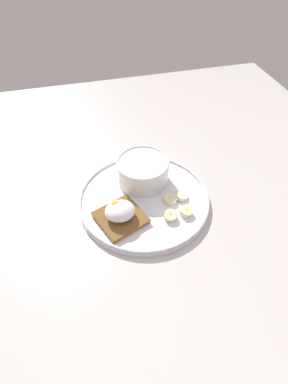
{
  "coord_description": "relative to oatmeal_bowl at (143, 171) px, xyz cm",
  "views": [
    {
      "loc": [
        -11.19,
        -43.04,
        51.33
      ],
      "look_at": [
        0.0,
        0.0,
        5.0
      ],
      "focal_mm": 28.0,
      "sensor_mm": 36.0,
      "label": 1
    }
  ],
  "objects": [
    {
      "name": "oatmeal_bowl",
      "position": [
        0.0,
        0.0,
        0.0
      ],
      "size": [
        11.83,
        11.83,
        5.69
      ],
      "color": "white",
      "rests_on": "plate"
    },
    {
      "name": "toast_slice",
      "position": [
        -7.33,
        -10.23,
        -2.27
      ],
      "size": [
        11.58,
        11.58,
        1.05
      ],
      "color": "brown",
      "rests_on": "plate"
    },
    {
      "name": "banana_slice_back",
      "position": [
        4.04,
        -7.98,
        -2.23
      ],
      "size": [
        3.56,
        3.49,
        1.43
      ],
      "color": "#F5EBBC",
      "rests_on": "plate"
    },
    {
      "name": "poached_egg",
      "position": [
        -7.38,
        -10.16,
        -0.13
      ],
      "size": [
        6.13,
        5.37,
        3.43
      ],
      "color": "white",
      "rests_on": "toast_slice"
    },
    {
      "name": "ground_plane",
      "position": [
        -1.2,
        -5.72,
        -4.87
      ],
      "size": [
        120.0,
        120.0,
        2.0
      ],
      "primitive_type": "cube",
      "color": "beige",
      "rests_on": "ground"
    },
    {
      "name": "banana_slice_left",
      "position": [
        6.22,
        -12.16,
        -2.11
      ],
      "size": [
        3.47,
        3.58,
        1.76
      ],
      "color": "#F7ECB1",
      "rests_on": "plate"
    },
    {
      "name": "banana_slice_front",
      "position": [
        2.67,
        -12.47,
        -2.1
      ],
      "size": [
        3.4,
        3.54,
        1.8
      ],
      "color": "beige",
      "rests_on": "plate"
    },
    {
      "name": "plate",
      "position": [
        -1.2,
        -5.72,
        -3.07
      ],
      "size": [
        28.73,
        28.73,
        1.6
      ],
      "color": "white",
      "rests_on": "ground_plane"
    },
    {
      "name": "banana_slice_right",
      "position": [
        6.81,
        -7.61,
        -2.3
      ],
      "size": [
        3.03,
        2.92,
        1.41
      ],
      "color": "#F8F1C3",
      "rests_on": "plate"
    }
  ]
}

